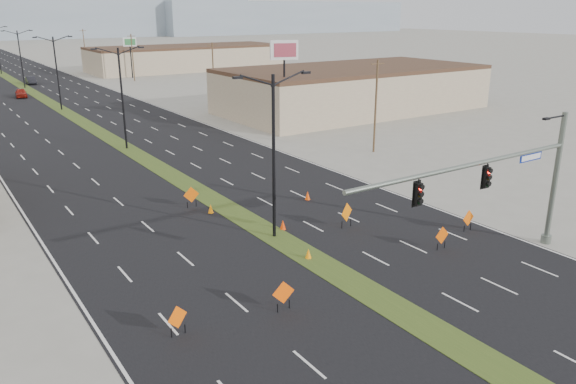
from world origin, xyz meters
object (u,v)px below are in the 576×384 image
car_left (21,93)px  construction_sign_3 (347,213)px  cone_1 (308,254)px  construction_sign_4 (442,236)px  car_mid (31,80)px  pole_sign_east_far (130,45)px  streetlight_3 (21,57)px  streetlight_1 (122,95)px  signal_mast (507,180)px  cone_3 (211,209)px  cone_2 (308,196)px  streetlight_2 (57,71)px  construction_sign_2 (191,195)px  streetlight_0 (274,152)px  cone_0 (283,225)px  construction_sign_0 (177,318)px  construction_sign_5 (468,219)px  construction_sign_1 (283,294)px  pole_sign_east_near (284,56)px

car_left → construction_sign_3: construction_sign_3 is taller
cone_1 → construction_sign_4: bearing=-24.3°
car_mid → pole_sign_east_far: (19.46, -0.79, 5.81)m
streetlight_3 → construction_sign_4: size_ratio=7.00×
streetlight_1 → construction_sign_4: (7.13, -35.14, -4.58)m
signal_mast → cone_3: bearing=121.8°
streetlight_3 → cone_1: 87.99m
cone_1 → cone_2: bearing=54.5°
construction_sign_4 → streetlight_1: bearing=101.1°
streetlight_2 → car_left: (-2.58, 15.92, -4.71)m
signal_mast → construction_sign_2: (-10.56, 17.86, -3.89)m
streetlight_0 → streetlight_2: size_ratio=1.00×
streetlight_0 → construction_sign_4: size_ratio=7.00×
signal_mast → cone_0: signal_mast is taller
car_left → construction_sign_0: construction_sign_0 is taller
streetlight_2 → construction_sign_5: streetlight_2 is taller
streetlight_1 → construction_sign_0: size_ratio=6.95×
streetlight_0 → construction_sign_5: size_ratio=7.10×
car_left → cone_2: (8.46, -67.29, -0.37)m
construction_sign_1 → construction_sign_2: size_ratio=0.99×
construction_sign_2 → cone_3: 2.01m
streetlight_1 → car_left: bearing=93.4°
streetlight_0 → cone_3: size_ratio=15.58×
streetlight_1 → construction_sign_5: size_ratio=7.10×
cone_1 → pole_sign_east_near: 38.15m
cone_3 → pole_sign_east_near: bearing=46.7°
cone_3 → cone_1: bearing=-82.8°
construction_sign_5 → streetlight_2: bearing=96.6°
construction_sign_1 → signal_mast: bearing=-3.3°
construction_sign_1 → pole_sign_east_near: 43.68m
construction_sign_1 → cone_3: size_ratio=2.37×
car_mid → cone_1: car_mid is taller
streetlight_1 → cone_0: bearing=-87.7°
cone_2 → streetlight_2: bearing=96.5°
streetlight_3 → cone_1: size_ratio=16.11×
construction_sign_1 → cone_0: size_ratio=2.32×
cone_2 → pole_sign_east_near: 28.10m
construction_sign_1 → construction_sign_2: construction_sign_2 is taller
cone_1 → cone_3: 9.96m
construction_sign_2 → cone_1: 11.87m
construction_sign_0 → pole_sign_east_near: (28.73, 35.11, 7.50)m
signal_mast → pole_sign_east_far: (12.90, 98.38, 1.73)m
streetlight_2 → construction_sign_4: 63.70m
construction_sign_1 → pole_sign_east_far: size_ratio=0.19×
construction_sign_0 → construction_sign_1: bearing=-28.3°
construction_sign_5 → cone_3: construction_sign_5 is taller
car_left → construction_sign_3: 73.60m
cone_0 → cone_3: (-2.48, 5.37, -0.01)m
streetlight_0 → cone_1: 6.40m
car_mid → cone_2: size_ratio=6.52×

